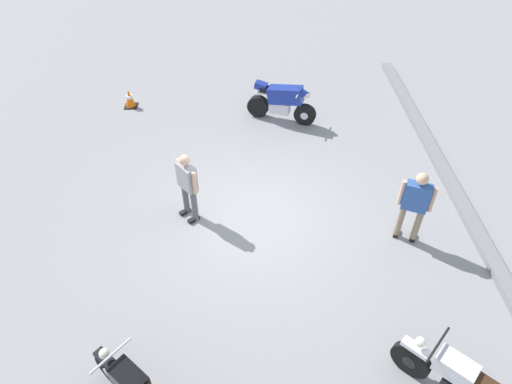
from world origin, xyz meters
TOP-DOWN VIEW (x-y plane):
  - ground_plane at (0.00, 0.00)m, footprint 40.00×40.00m
  - curb_edge at (0.00, 4.60)m, footprint 14.00×0.30m
  - motorcycle_blue_sportbike at (-3.87, 0.85)m, footprint 0.96×1.89m
  - person_in_blue_shirt at (0.72, 3.06)m, footprint 0.46×0.64m
  - person_in_gray_shirt at (-0.08, -1.39)m, footprint 0.56×0.52m
  - traffic_cone at (-4.72, -3.50)m, footprint 0.36×0.36m

SIDE VIEW (x-z plane):
  - ground_plane at x=0.00m, z-range 0.00..0.00m
  - curb_edge at x=0.00m, z-range 0.00..0.15m
  - traffic_cone at x=-4.72m, z-range 0.00..0.53m
  - motorcycle_blue_sportbike at x=-3.87m, z-range 0.02..1.17m
  - person_in_gray_shirt at x=-0.08m, z-range 0.11..1.74m
  - person_in_blue_shirt at x=0.72m, z-range 0.13..1.84m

